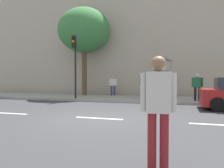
# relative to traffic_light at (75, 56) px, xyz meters

# --- Properties ---
(ground_plane) EXTENTS (80.00, 80.00, 0.00)m
(ground_plane) POSITION_rel_traffic_light_xyz_m (3.51, -5.24, -2.90)
(ground_plane) COLOR #38383A
(sidewalk_curb) EXTENTS (36.00, 4.00, 0.15)m
(sidewalk_curb) POSITION_rel_traffic_light_xyz_m (3.51, 1.76, -2.82)
(sidewalk_curb) COLOR #9E9B93
(sidewalk_curb) RESTS_ON ground_plane
(lane_markings) EXTENTS (25.80, 0.16, 0.01)m
(lane_markings) POSITION_rel_traffic_light_xyz_m (3.51, -5.24, -2.89)
(lane_markings) COLOR silver
(lane_markings) RESTS_ON ground_plane
(building_backdrop) EXTENTS (36.00, 5.00, 10.41)m
(building_backdrop) POSITION_rel_traffic_light_xyz_m (3.51, 6.76, 2.31)
(building_backdrop) COLOR #B7A893
(building_backdrop) RESTS_ON ground_plane
(traffic_light) EXTENTS (0.24, 0.45, 4.06)m
(traffic_light) POSITION_rel_traffic_light_xyz_m (0.00, 0.00, 0.00)
(traffic_light) COLOR black
(traffic_light) RESTS_ON sidewalk_curb
(poster_column) EXTENTS (0.92, 0.92, 2.62)m
(poster_column) POSITION_rel_traffic_light_xyz_m (5.65, 1.35, -1.42)
(poster_column) COLOR #9E9B93
(poster_column) RESTS_ON sidewalk_curb
(street_tree) EXTENTS (4.10, 4.10, 6.84)m
(street_tree) POSITION_rel_traffic_light_xyz_m (-0.57, 2.90, 2.32)
(street_tree) COLOR brown
(street_tree) RESTS_ON sidewalk_curb
(pedestrian_near_pole) EXTENTS (0.56, 0.28, 1.80)m
(pedestrian_near_pole) POSITION_rel_traffic_light_xyz_m (5.84, -9.04, -1.84)
(pedestrian_near_pole) COLOR maroon
(pedestrian_near_pole) RESTS_ON ground_plane
(pedestrian_in_light_jacket) EXTENTS (0.59, 0.43, 1.64)m
(pedestrian_in_light_jacket) POSITION_rel_traffic_light_xyz_m (4.38, 1.09, -1.77)
(pedestrian_in_light_jacket) COLOR #4C4C51
(pedestrian_in_light_jacket) RESTS_ON sidewalk_curb
(pedestrian_in_red_top) EXTENTS (0.61, 0.38, 1.59)m
(pedestrian_in_red_top) POSITION_rel_traffic_light_xyz_m (7.51, 0.69, -1.82)
(pedestrian_in_red_top) COLOR black
(pedestrian_in_red_top) RESTS_ON sidewalk_curb
(pedestrian_tallest) EXTENTS (0.60, 0.40, 1.51)m
(pedestrian_tallest) POSITION_rel_traffic_light_xyz_m (1.69, 3.21, -1.87)
(pedestrian_tallest) COLOR navy
(pedestrian_tallest) RESTS_ON sidewalk_curb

